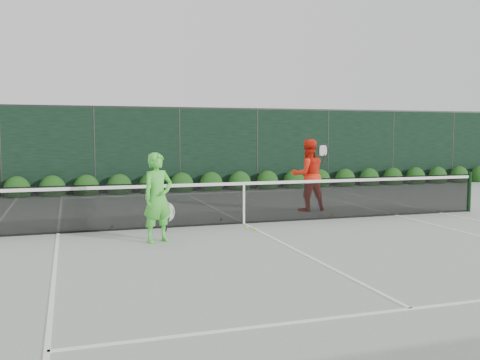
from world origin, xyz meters
name	(u,v)px	position (x,y,z in m)	size (l,w,h in m)	color
ground	(244,224)	(0.00, 0.00, 0.00)	(80.00, 80.00, 0.00)	gray
tennis_net	(243,201)	(-0.02, 0.00, 0.53)	(12.90, 0.10, 1.07)	black
player_woman	(158,198)	(-2.24, -1.48, 0.87)	(0.75, 0.63, 1.74)	#4BD23D
player_man	(308,175)	(2.33, 1.48, 0.97)	(0.99, 0.78, 1.95)	red
court_lines	(244,223)	(0.00, 0.00, 0.01)	(11.03, 23.83, 0.01)	white
windscreen_fence	(290,166)	(0.00, -2.71, 1.51)	(32.00, 21.07, 3.06)	black
hedge_row	(182,185)	(0.00, 7.15, 0.23)	(31.66, 0.65, 0.94)	#11340E
tennis_balls	(252,222)	(0.22, 0.01, 0.03)	(5.61, 1.62, 0.07)	#C1D42F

